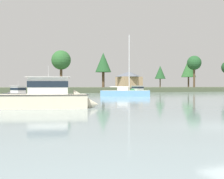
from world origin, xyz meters
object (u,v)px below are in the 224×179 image
Objects in this scene: cruiser_green at (137,92)px; cruiser_grey at (16,95)px; sailboat_skyblue at (125,95)px; cruiser_cream at (52,100)px.

cruiser_green is 38.68m from cruiser_grey.
sailboat_skyblue is (21.05, 0.43, -0.17)m from cruiser_grey.
sailboat_skyblue is 1.25× the size of cruiser_cream.
cruiser_cream reaches higher than cruiser_grey.
cruiser_green is 0.65× the size of sailboat_skyblue.
sailboat_skyblue reaches higher than cruiser_cream.
cruiser_grey is 0.64× the size of cruiser_cream.
sailboat_skyblue is at bearing 50.93° from cruiser_cream.
cruiser_grey is 0.51× the size of sailboat_skyblue.
cruiser_cream is (0.74, -24.59, 0.23)m from cruiser_grey.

